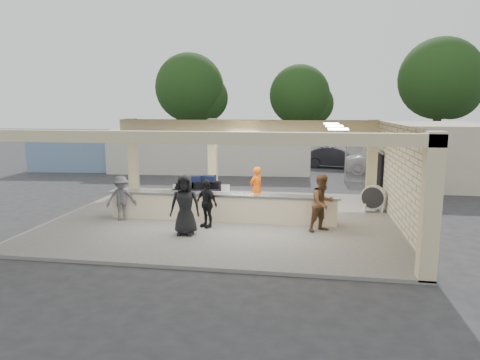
% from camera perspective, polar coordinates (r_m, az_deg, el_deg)
% --- Properties ---
extents(ground, '(120.00, 120.00, 0.00)m').
position_cam_1_polar(ground, '(15.79, -2.09, -5.30)').
color(ground, '#28292B').
rests_on(ground, ground).
extents(pavilion, '(12.01, 10.00, 3.55)m').
position_cam_1_polar(pavilion, '(16.10, -0.92, -0.08)').
color(pavilion, '#64615D').
rests_on(pavilion, ground).
extents(baggage_counter, '(8.20, 0.58, 0.98)m').
position_cam_1_polar(baggage_counter, '(15.17, -2.47, -3.64)').
color(baggage_counter, beige).
rests_on(baggage_counter, pavilion).
extents(luggage_cart, '(2.47, 1.69, 1.35)m').
position_cam_1_polar(luggage_cart, '(16.79, -5.60, -1.53)').
color(luggage_cart, silver).
rests_on(luggage_cart, pavilion).
extents(drum_fan, '(0.97, 0.59, 1.03)m').
position_cam_1_polar(drum_fan, '(17.24, 17.35, -2.24)').
color(drum_fan, silver).
rests_on(drum_fan, pavilion).
extents(baggage_handler, '(0.66, 0.70, 1.71)m').
position_cam_1_polar(baggage_handler, '(16.68, 2.17, -1.12)').
color(baggage_handler, '#FD600D').
rests_on(baggage_handler, pavilion).
extents(passenger_a, '(0.96, 0.88, 1.87)m').
position_cam_1_polar(passenger_a, '(14.01, 10.95, -3.04)').
color(passenger_a, brown).
rests_on(passenger_a, pavilion).
extents(passenger_b, '(0.98, 0.82, 1.62)m').
position_cam_1_polar(passenger_b, '(14.33, -4.49, -3.12)').
color(passenger_b, black).
rests_on(passenger_b, pavilion).
extents(passenger_c, '(1.07, 0.84, 1.59)m').
position_cam_1_polar(passenger_c, '(15.73, -15.55, -2.35)').
color(passenger_c, '#4D4C51').
rests_on(passenger_c, pavilion).
extents(passenger_d, '(0.97, 0.47, 1.92)m').
position_cam_1_polar(passenger_d, '(13.53, -7.34, -3.29)').
color(passenger_d, black).
rests_on(passenger_d, pavilion).
extents(car_white_a, '(5.19, 2.81, 1.43)m').
position_cam_1_polar(car_white_a, '(27.84, 19.13, 2.21)').
color(car_white_a, white).
rests_on(car_white_a, ground).
extents(car_white_b, '(4.80, 2.52, 1.44)m').
position_cam_1_polar(car_white_b, '(28.70, 24.50, 2.10)').
color(car_white_b, white).
rests_on(car_white_b, ground).
extents(car_dark, '(4.41, 2.04, 1.42)m').
position_cam_1_polar(car_dark, '(29.81, 12.62, 2.97)').
color(car_dark, black).
rests_on(car_dark, ground).
extents(container_white, '(12.56, 3.39, 2.69)m').
position_cam_1_polar(container_white, '(26.87, -4.14, 3.83)').
color(container_white, beige).
rests_on(container_white, ground).
extents(container_blue, '(10.00, 3.27, 2.55)m').
position_cam_1_polar(container_blue, '(29.12, -17.16, 3.74)').
color(container_blue, '#6D87AE').
rests_on(container_blue, ground).
extents(fence, '(12.06, 0.06, 2.03)m').
position_cam_1_polar(fence, '(25.43, 27.46, 1.76)').
color(fence, gray).
rests_on(fence, ground).
extents(tree_left, '(6.60, 6.30, 9.00)m').
position_cam_1_polar(tree_left, '(40.57, -6.21, 11.77)').
color(tree_left, '#382619').
rests_on(tree_left, ground).
extents(tree_mid, '(6.00, 5.60, 8.00)m').
position_cam_1_polar(tree_mid, '(41.12, 8.39, 10.82)').
color(tree_mid, '#382619').
rests_on(tree_mid, ground).
extents(tree_right, '(7.20, 7.00, 10.00)m').
position_cam_1_polar(tree_right, '(41.73, 25.48, 11.71)').
color(tree_right, '#382619').
rests_on(tree_right, ground).
extents(adjacent_building, '(6.00, 8.00, 3.20)m').
position_cam_1_polar(adjacent_building, '(25.90, 23.72, 3.38)').
color(adjacent_building, beige).
rests_on(adjacent_building, ground).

